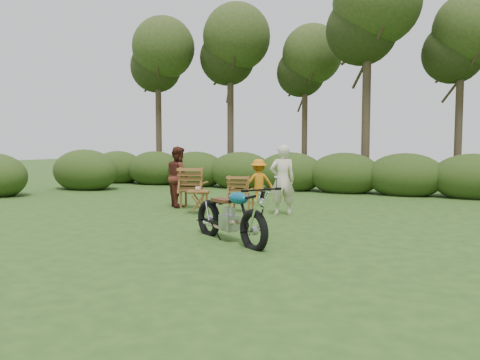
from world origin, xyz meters
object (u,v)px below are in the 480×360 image
at_px(adult_b, 179,207).
at_px(adult_a, 282,215).
at_px(lawn_chair_right, 241,211).
at_px(motorcycle, 230,241).
at_px(side_table, 198,202).
at_px(lawn_chair_left, 194,208).
at_px(child, 259,205).
at_px(cup, 198,189).

bearing_deg(adult_b, adult_a, -140.77).
bearing_deg(adult_b, lawn_chair_right, -139.00).
xyz_separation_m(lawn_chair_right, adult_a, (1.13, -0.13, 0.00)).
relative_size(motorcycle, side_table, 3.66).
bearing_deg(lawn_chair_left, motorcycle, 112.53).
bearing_deg(motorcycle, child, 138.54).
xyz_separation_m(motorcycle, side_table, (-2.15, 2.55, 0.28)).
height_order(motorcycle, adult_b, adult_b).
xyz_separation_m(motorcycle, adult_b, (-3.27, 3.43, 0.00)).
bearing_deg(adult_a, adult_b, -37.58).
distance_m(motorcycle, lawn_chair_right, 3.63).
relative_size(motorcycle, cup, 15.90).
bearing_deg(cup, lawn_chair_left, 126.22).
height_order(side_table, adult_a, adult_a).
bearing_deg(adult_b, cup, -175.47).
distance_m(lawn_chair_right, child, 1.32).
relative_size(adult_b, child, 1.28).
relative_size(cup, adult_a, 0.08).
distance_m(adult_b, child, 2.18).
bearing_deg(lawn_chair_left, cup, 109.46).
height_order(lawn_chair_left, adult_a, adult_a).
xyz_separation_m(cup, adult_a, (1.89, 0.70, -0.60)).
relative_size(side_table, child, 0.44).
height_order(lawn_chair_right, lawn_chair_left, lawn_chair_left).
distance_m(side_table, adult_b, 1.45).
bearing_deg(cup, side_table, 98.28).
distance_m(adult_a, child, 1.90).
distance_m(lawn_chair_right, side_table, 1.14).
distance_m(motorcycle, side_table, 3.34).
bearing_deg(adult_b, child, -102.09).
relative_size(lawn_chair_right, side_table, 1.61).
distance_m(lawn_chair_right, adult_b, 1.89).
xyz_separation_m(adult_a, adult_b, (-3.02, 0.20, 0.00)).
bearing_deg(adult_a, side_table, -14.12).
xyz_separation_m(lawn_chair_left, side_table, (0.66, -0.89, 0.28)).
distance_m(motorcycle, adult_b, 4.74).
bearing_deg(cup, adult_b, 141.52).
height_order(lawn_chair_right, child, child).
relative_size(side_table, cup, 4.35).
bearing_deg(lawn_chair_right, lawn_chair_left, -13.66).
bearing_deg(cup, child, 72.97).
xyz_separation_m(motorcycle, child, (-1.49, 4.67, 0.00)).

